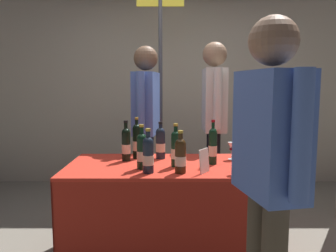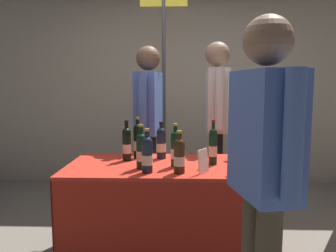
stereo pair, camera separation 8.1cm
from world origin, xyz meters
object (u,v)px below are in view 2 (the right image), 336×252
at_px(tasting_table, 168,192).
at_px(booth_signpost, 164,78).
at_px(wine_glass_near_vendor, 233,148).
at_px(vendor_presenter, 149,116).
at_px(wine_glass_mid, 236,160).
at_px(taster_foreground_right, 264,161).
at_px(featured_wine_bottle, 179,155).
at_px(display_bottle_0, 213,146).

distance_m(tasting_table, booth_signpost, 1.50).
height_order(tasting_table, wine_glass_near_vendor, wine_glass_near_vendor).
bearing_deg(booth_signpost, vendor_presenter, -107.86).
xyz_separation_m(wine_glass_mid, taster_foreground_right, (0.00, -0.71, 0.16)).
bearing_deg(wine_glass_mid, vendor_presenter, 123.46).
height_order(tasting_table, featured_wine_bottle, featured_wine_bottle).
distance_m(featured_wine_bottle, booth_signpost, 1.57).
bearing_deg(featured_wine_bottle, tasting_table, 108.42).
xyz_separation_m(featured_wine_bottle, taster_foreground_right, (0.39, -0.73, 0.13)).
xyz_separation_m(tasting_table, vendor_presenter, (-0.22, 0.77, 0.53)).
distance_m(wine_glass_mid, taster_foreground_right, 0.73).
height_order(display_bottle_0, booth_signpost, booth_signpost).
height_order(tasting_table, taster_foreground_right, taster_foreground_right).
bearing_deg(wine_glass_near_vendor, featured_wine_bottle, -135.55).
height_order(featured_wine_bottle, booth_signpost, booth_signpost).
bearing_deg(taster_foreground_right, featured_wine_bottle, 16.82).
bearing_deg(taster_foreground_right, vendor_presenter, 10.20).
relative_size(tasting_table, vendor_presenter, 0.90).
bearing_deg(vendor_presenter, taster_foreground_right, 29.11).
bearing_deg(featured_wine_bottle, vendor_presenter, 106.47).
distance_m(vendor_presenter, taster_foreground_right, 1.90).
height_order(display_bottle_0, taster_foreground_right, taster_foreground_right).
bearing_deg(display_bottle_0, taster_foreground_right, -82.50).
xyz_separation_m(display_bottle_0, wine_glass_mid, (0.13, -0.29, -0.05)).
bearing_deg(featured_wine_bottle, taster_foreground_right, -61.81).
bearing_deg(featured_wine_bottle, wine_glass_mid, -3.20).
height_order(wine_glass_mid, vendor_presenter, vendor_presenter).
relative_size(wine_glass_near_vendor, wine_glass_mid, 1.08).
xyz_separation_m(wine_glass_mid, vendor_presenter, (-0.70, 1.05, 0.21)).
bearing_deg(wine_glass_mid, booth_signpost, 110.87).
bearing_deg(display_bottle_0, tasting_table, -179.03).
xyz_separation_m(display_bottle_0, vendor_presenter, (-0.57, 0.77, 0.16)).
height_order(display_bottle_0, vendor_presenter, vendor_presenter).
relative_size(featured_wine_bottle, booth_signpost, 0.13).
xyz_separation_m(display_bottle_0, booth_signpost, (-0.43, 1.18, 0.55)).
height_order(wine_glass_mid, booth_signpost, booth_signpost).
relative_size(tasting_table, display_bottle_0, 4.48).
relative_size(vendor_presenter, booth_signpost, 0.73).
bearing_deg(vendor_presenter, wine_glass_near_vendor, 58.94).
xyz_separation_m(wine_glass_near_vendor, vendor_presenter, (-0.75, 0.60, 0.21)).
relative_size(display_bottle_0, wine_glass_mid, 2.63).
bearing_deg(display_bottle_0, wine_glass_mid, -65.60).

